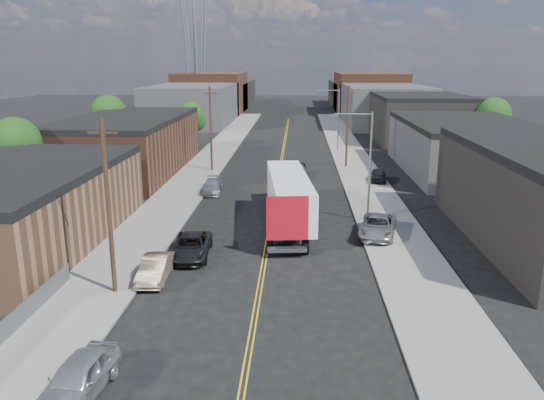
# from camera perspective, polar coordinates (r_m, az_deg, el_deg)

# --- Properties ---
(ground) EXTENTS (260.00, 260.00, 0.00)m
(ground) POSITION_cam_1_polar(r_m,az_deg,el_deg) (78.57, 1.21, 5.30)
(ground) COLOR black
(ground) RESTS_ON ground
(centerline) EXTENTS (0.32, 120.00, 0.01)m
(centerline) POSITION_cam_1_polar(r_m,az_deg,el_deg) (63.83, 0.83, 3.10)
(centerline) COLOR gold
(centerline) RESTS_ON ground
(sidewalk_left) EXTENTS (5.00, 140.00, 0.15)m
(sidewalk_left) POSITION_cam_1_polar(r_m,az_deg,el_deg) (64.83, -7.61, 3.22)
(sidewalk_left) COLOR slate
(sidewalk_left) RESTS_ON ground
(sidewalk_right) EXTENTS (5.00, 140.00, 0.15)m
(sidewalk_right) POSITION_cam_1_polar(r_m,az_deg,el_deg) (64.21, 9.34, 3.04)
(sidewalk_right) COLOR slate
(sidewalk_right) RESTS_ON ground
(warehouse_tan) EXTENTS (12.00, 22.00, 5.60)m
(warehouse_tan) POSITION_cam_1_polar(r_m,az_deg,el_deg) (42.01, -25.93, -0.65)
(warehouse_tan) COLOR brown
(warehouse_tan) RESTS_ON ground
(warehouse_brown) EXTENTS (12.00, 26.00, 6.60)m
(warehouse_brown) POSITION_cam_1_polar(r_m,az_deg,el_deg) (65.39, -15.25, 5.80)
(warehouse_brown) COLOR #4E2D1F
(warehouse_brown) RESTS_ON ground
(industrial_right_b) EXTENTS (14.00, 24.00, 6.10)m
(industrial_right_b) POSITION_cam_1_polar(r_m,az_deg,el_deg) (67.25, 20.04, 5.45)
(industrial_right_b) COLOR #333335
(industrial_right_b) RESTS_ON ground
(industrial_right_c) EXTENTS (14.00, 22.00, 7.60)m
(industrial_right_c) POSITION_cam_1_polar(r_m,az_deg,el_deg) (92.11, 15.41, 8.56)
(industrial_right_c) COLOR black
(industrial_right_c) RESTS_ON ground
(skyline_left_a) EXTENTS (16.00, 30.00, 8.00)m
(skyline_left_a) POSITION_cam_1_polar(r_m,az_deg,el_deg) (114.98, -8.45, 10.15)
(skyline_left_a) COLOR #333335
(skyline_left_a) RESTS_ON ground
(skyline_right_a) EXTENTS (16.00, 30.00, 8.00)m
(skyline_right_a) POSITION_cam_1_polar(r_m,az_deg,el_deg) (114.24, 11.96, 9.97)
(skyline_right_a) COLOR #333335
(skyline_right_a) RESTS_ON ground
(skyline_left_b) EXTENTS (16.00, 26.00, 10.00)m
(skyline_left_b) POSITION_cam_1_polar(r_m,az_deg,el_deg) (139.47, -6.48, 11.41)
(skyline_left_b) COLOR #4E2D1F
(skyline_left_b) RESTS_ON ground
(skyline_right_b) EXTENTS (16.00, 26.00, 10.00)m
(skyline_right_b) POSITION_cam_1_polar(r_m,az_deg,el_deg) (138.86, 10.37, 11.25)
(skyline_right_b) COLOR #4E2D1F
(skyline_right_b) RESTS_ON ground
(skyline_left_c) EXTENTS (16.00, 40.00, 7.00)m
(skyline_left_c) POSITION_cam_1_polar(r_m,az_deg,el_deg) (159.30, -5.31, 11.30)
(skyline_left_c) COLOR black
(skyline_left_c) RESTS_ON ground
(skyline_right_c) EXTENTS (16.00, 40.00, 7.00)m
(skyline_right_c) POSITION_cam_1_polar(r_m,az_deg,el_deg) (158.77, 9.42, 11.16)
(skyline_right_c) COLOR black
(skyline_right_c) RESTS_ON ground
(streetlight_near) EXTENTS (3.39, 0.25, 9.00)m
(streetlight_near) POSITION_cam_1_polar(r_m,az_deg,el_deg) (43.49, 10.01, 4.52)
(streetlight_near) COLOR gray
(streetlight_near) RESTS_ON ground
(streetlight_far) EXTENTS (3.39, 0.25, 9.00)m
(streetlight_far) POSITION_cam_1_polar(r_m,az_deg,el_deg) (78.04, 6.88, 9.08)
(streetlight_far) COLOR gray
(streetlight_far) RESTS_ON ground
(utility_pole_left_near) EXTENTS (1.60, 0.26, 10.00)m
(utility_pole_left_near) POSITION_cam_1_polar(r_m,az_deg,el_deg) (30.35, -17.18, -0.70)
(utility_pole_left_near) COLOR black
(utility_pole_left_near) RESTS_ON ground
(utility_pole_left_far) EXTENTS (1.60, 0.26, 10.00)m
(utility_pole_left_far) POSITION_cam_1_polar(r_m,az_deg,el_deg) (63.80, -6.60, 7.67)
(utility_pole_left_far) COLOR black
(utility_pole_left_far) RESTS_ON ground
(utility_pole_right) EXTENTS (1.60, 0.26, 10.00)m
(utility_pole_right) POSITION_cam_1_polar(r_m,az_deg,el_deg) (66.22, 8.11, 7.88)
(utility_pole_right) COLOR black
(utility_pole_right) RESTS_ON ground
(tree_left_near) EXTENTS (4.85, 4.76, 7.91)m
(tree_left_near) POSITION_cam_1_polar(r_m,az_deg,el_deg) (54.70, -25.81, 5.18)
(tree_left_near) COLOR black
(tree_left_near) RESTS_ON ground
(tree_left_mid) EXTENTS (5.10, 5.04, 8.37)m
(tree_left_mid) POSITION_cam_1_polar(r_m,az_deg,el_deg) (77.37, -17.11, 8.61)
(tree_left_mid) COLOR black
(tree_left_mid) RESTS_ON ground
(tree_left_far) EXTENTS (4.35, 4.20, 6.97)m
(tree_left_far) POSITION_cam_1_polar(r_m,az_deg,el_deg) (81.51, -8.70, 8.72)
(tree_left_far) COLOR black
(tree_left_far) RESTS_ON ground
(tree_right_far) EXTENTS (4.85, 4.76, 7.91)m
(tree_right_far) POSITION_cam_1_polar(r_m,az_deg,el_deg) (82.73, 22.76, 8.27)
(tree_right_far) COLOR black
(tree_right_far) RESTS_ON ground
(semi_truck) EXTENTS (4.10, 16.64, 4.30)m
(semi_truck) POSITION_cam_1_polar(r_m,az_deg,el_deg) (42.97, 1.88, 0.69)
(semi_truck) COLOR silver
(semi_truck) RESTS_ON ground
(car_left_a) EXTENTS (2.38, 4.85, 1.59)m
(car_left_a) POSITION_cam_1_polar(r_m,az_deg,el_deg) (23.26, -20.12, -17.54)
(car_left_a) COLOR #B7B9BC
(car_left_a) RESTS_ON ground
(car_left_b) EXTENTS (1.67, 4.44, 1.45)m
(car_left_b) POSITION_cam_1_polar(r_m,az_deg,el_deg) (33.04, -12.46, -7.21)
(car_left_b) COLOR #836D56
(car_left_b) RESTS_ON ground
(car_left_c) EXTENTS (2.77, 5.49, 1.49)m
(car_left_c) POSITION_cam_1_polar(r_m,az_deg,el_deg) (36.31, -8.71, -4.95)
(car_left_c) COLOR black
(car_left_c) RESTS_ON ground
(car_left_d) EXTENTS (2.01, 4.71, 1.35)m
(car_left_d) POSITION_cam_1_polar(r_m,az_deg,el_deg) (53.55, -6.44, 1.48)
(car_left_d) COLOR #939597
(car_left_d) RESTS_ON ground
(car_right_lot_a) EXTENTS (3.69, 5.87, 1.51)m
(car_right_lot_a) POSITION_cam_1_polar(r_m,az_deg,el_deg) (40.46, 11.32, -2.76)
(car_right_lot_a) COLOR gray
(car_right_lot_a) RESTS_ON sidewalk_right
(car_right_lot_c) EXTENTS (2.06, 4.12, 1.35)m
(car_right_lot_c) POSITION_cam_1_polar(r_m,az_deg,el_deg) (58.84, 11.39, 2.62)
(car_right_lot_c) COLOR black
(car_right_lot_c) RESTS_ON sidewalk_right
(car_ahead_truck) EXTENTS (3.41, 6.10, 1.61)m
(car_ahead_truck) POSITION_cam_1_polar(r_m,az_deg,el_deg) (60.70, 2.15, 3.26)
(car_ahead_truck) COLOR black
(car_ahead_truck) RESTS_ON ground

